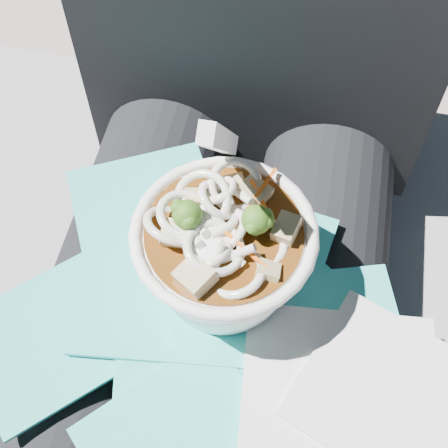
% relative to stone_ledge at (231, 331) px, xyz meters
% --- Properties ---
extents(stone_ledge, '(1.01, 0.52, 0.47)m').
position_rel_stone_ledge_xyz_m(stone_ledge, '(0.00, 0.00, 0.00)').
color(stone_ledge, slate).
rests_on(stone_ledge, ground).
extents(lap, '(0.31, 0.48, 0.14)m').
position_rel_stone_ledge_xyz_m(lap, '(0.00, -0.15, 0.30)').
color(lap, black).
rests_on(lap, stone_ledge).
extents(person_body, '(0.34, 0.94, 1.01)m').
position_rel_stone_ledge_xyz_m(person_body, '(0.00, -0.06, 0.32)').
color(person_body, black).
rests_on(person_body, ground).
extents(plastic_bag, '(0.39, 0.37, 0.02)m').
position_rel_stone_ledge_xyz_m(plastic_bag, '(0.02, -0.16, 0.38)').
color(plastic_bag, '#2AB1AE').
rests_on(plastic_bag, lap).
extents(napkins, '(0.18, 0.16, 0.01)m').
position_rel_stone_ledge_xyz_m(napkins, '(0.12, -0.19, 0.39)').
color(napkins, silver).
rests_on(napkins, plastic_bag).
extents(udon_bowl, '(0.16, 0.16, 0.18)m').
position_rel_stone_ledge_xyz_m(udon_bowl, '(0.01, -0.11, 0.44)').
color(udon_bowl, white).
rests_on(udon_bowl, plastic_bag).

